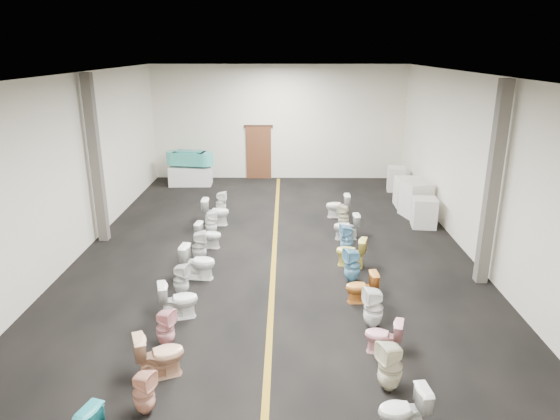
{
  "coord_description": "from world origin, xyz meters",
  "views": [
    {
      "loc": [
        0.29,
        -11.91,
        5.08
      ],
      "look_at": [
        0.14,
        1.0,
        0.88
      ],
      "focal_mm": 32.0,
      "sensor_mm": 36.0,
      "label": 1
    }
  ],
  "objects_px": {
    "display_table": "(191,176)",
    "toilet_right_8": "(347,239)",
    "appliance_crate_b": "(416,199)",
    "toilet_left_5": "(181,280)",
    "appliance_crate_d": "(396,179)",
    "toilet_right_4": "(373,308)",
    "bathtub": "(190,158)",
    "toilet_left_3": "(165,328)",
    "toilet_right_6": "(352,265)",
    "toilet_left_10": "(216,212)",
    "toilet_left_4": "(178,300)",
    "toilet_left_7": "(199,246)",
    "toilet_left_9": "(211,223)",
    "toilet_right_1": "(403,411)",
    "toilet_right_7": "(351,252)",
    "toilet_right_9": "(346,227)",
    "toilet_left_6": "(198,262)",
    "toilet_left_11": "(221,203)",
    "toilet_left_8": "(209,235)",
    "toilet_right_5": "(361,287)",
    "toilet_right_3": "(383,336)",
    "toilet_left_1": "(144,393)",
    "appliance_crate_c": "(408,192)",
    "toilet_right_2": "(390,366)",
    "toilet_left_2": "(160,355)",
    "toilet_right_11": "(338,206)",
    "appliance_crate_a": "(424,213)"
  },
  "relations": [
    {
      "from": "bathtub",
      "to": "toilet_left_3",
      "type": "relative_size",
      "value": 2.56
    },
    {
      "from": "toilet_left_10",
      "to": "toilet_left_11",
      "type": "height_order",
      "value": "toilet_left_10"
    },
    {
      "from": "appliance_crate_d",
      "to": "toilet_right_4",
      "type": "height_order",
      "value": "appliance_crate_d"
    },
    {
      "from": "toilet_right_4",
      "to": "toilet_right_8",
      "type": "relative_size",
      "value": 1.08
    },
    {
      "from": "toilet_left_10",
      "to": "toilet_right_6",
      "type": "distance_m",
      "value": 5.25
    },
    {
      "from": "toilet_left_2",
      "to": "toilet_right_1",
      "type": "bearing_deg",
      "value": -130.88
    },
    {
      "from": "toilet_left_5",
      "to": "toilet_right_5",
      "type": "distance_m",
      "value": 3.82
    },
    {
      "from": "display_table",
      "to": "toilet_right_7",
      "type": "height_order",
      "value": "toilet_right_7"
    },
    {
      "from": "toilet_left_4",
      "to": "appliance_crate_b",
      "type": "bearing_deg",
      "value": -60.7
    },
    {
      "from": "toilet_left_8",
      "to": "toilet_right_11",
      "type": "distance_m",
      "value": 4.47
    },
    {
      "from": "toilet_left_6",
      "to": "toilet_left_8",
      "type": "height_order",
      "value": "toilet_left_6"
    },
    {
      "from": "bathtub",
      "to": "toilet_left_3",
      "type": "distance_m",
      "value": 11.18
    },
    {
      "from": "toilet_right_1",
      "to": "toilet_right_2",
      "type": "bearing_deg",
      "value": 172.59
    },
    {
      "from": "toilet_left_9",
      "to": "toilet_right_1",
      "type": "xyz_separation_m",
      "value": [
        3.73,
        -7.66,
        -0.01
      ]
    },
    {
      "from": "toilet_left_3",
      "to": "toilet_left_11",
      "type": "bearing_deg",
      "value": 17.9
    },
    {
      "from": "display_table",
      "to": "toilet_left_10",
      "type": "xyz_separation_m",
      "value": [
        1.59,
        -4.61,
        0.05
      ]
    },
    {
      "from": "toilet_left_7",
      "to": "toilet_right_6",
      "type": "height_order",
      "value": "toilet_right_6"
    },
    {
      "from": "toilet_left_5",
      "to": "display_table",
      "type": "bearing_deg",
      "value": 22.29
    },
    {
      "from": "toilet_left_7",
      "to": "toilet_right_8",
      "type": "height_order",
      "value": "toilet_left_7"
    },
    {
      "from": "display_table",
      "to": "toilet_right_6",
      "type": "relative_size",
      "value": 2.0
    },
    {
      "from": "toilet_left_4",
      "to": "toilet_left_6",
      "type": "bearing_deg",
      "value": -19.34
    },
    {
      "from": "toilet_right_2",
      "to": "toilet_right_7",
      "type": "distance_m",
      "value": 4.63
    },
    {
      "from": "toilet_left_4",
      "to": "appliance_crate_d",
      "type": "bearing_deg",
      "value": -50.15
    },
    {
      "from": "toilet_left_5",
      "to": "toilet_right_1",
      "type": "relative_size",
      "value": 1.03
    },
    {
      "from": "toilet_left_8",
      "to": "appliance_crate_c",
      "type": "bearing_deg",
      "value": -50.73
    },
    {
      "from": "appliance_crate_c",
      "to": "toilet_left_6",
      "type": "relative_size",
      "value": 1.18
    },
    {
      "from": "toilet_left_11",
      "to": "toilet_right_5",
      "type": "bearing_deg",
      "value": -142.41
    },
    {
      "from": "bathtub",
      "to": "toilet_right_7",
      "type": "relative_size",
      "value": 2.48
    },
    {
      "from": "toilet_left_10",
      "to": "toilet_left_7",
      "type": "bearing_deg",
      "value": 179.56
    },
    {
      "from": "toilet_right_9",
      "to": "toilet_left_5",
      "type": "bearing_deg",
      "value": -52.47
    },
    {
      "from": "bathtub",
      "to": "toilet_left_4",
      "type": "xyz_separation_m",
      "value": [
        1.59,
        -10.06,
        -0.68
      ]
    },
    {
      "from": "display_table",
      "to": "toilet_right_8",
      "type": "height_order",
      "value": "toilet_right_8"
    },
    {
      "from": "toilet_left_7",
      "to": "toilet_left_10",
      "type": "relative_size",
      "value": 0.96
    },
    {
      "from": "toilet_left_4",
      "to": "toilet_left_5",
      "type": "bearing_deg",
      "value": -8.19
    },
    {
      "from": "appliance_crate_d",
      "to": "toilet_left_1",
      "type": "distance_m",
      "value": 13.5
    },
    {
      "from": "bathtub",
      "to": "toilet_right_8",
      "type": "bearing_deg",
      "value": -41.26
    },
    {
      "from": "appliance_crate_a",
      "to": "toilet_left_6",
      "type": "distance_m",
      "value": 7.08
    },
    {
      "from": "toilet_left_5",
      "to": "toilet_right_6",
      "type": "bearing_deg",
      "value": -66.18
    },
    {
      "from": "bathtub",
      "to": "toilet_left_4",
      "type": "bearing_deg",
      "value": -70.45
    },
    {
      "from": "appliance_crate_d",
      "to": "toilet_right_11",
      "type": "xyz_separation_m",
      "value": [
        -2.47,
        -3.1,
        -0.08
      ]
    },
    {
      "from": "appliance_crate_b",
      "to": "toilet_left_5",
      "type": "relative_size",
      "value": 1.5
    },
    {
      "from": "toilet_left_10",
      "to": "toilet_right_9",
      "type": "distance_m",
      "value": 3.95
    },
    {
      "from": "toilet_right_1",
      "to": "toilet_right_3",
      "type": "distance_m",
      "value": 1.9
    },
    {
      "from": "toilet_left_8",
      "to": "toilet_left_9",
      "type": "bearing_deg",
      "value": 12.22
    },
    {
      "from": "toilet_left_5",
      "to": "toilet_left_11",
      "type": "bearing_deg",
      "value": 11.59
    },
    {
      "from": "toilet_right_5",
      "to": "toilet_right_3",
      "type": "bearing_deg",
      "value": -0.66
    },
    {
      "from": "toilet_right_1",
      "to": "toilet_right_8",
      "type": "xyz_separation_m",
      "value": [
        -0.03,
        6.41,
        0.02
      ]
    },
    {
      "from": "appliance_crate_d",
      "to": "display_table",
      "type": "bearing_deg",
      "value": 174.48
    },
    {
      "from": "toilet_left_8",
      "to": "toilet_left_11",
      "type": "height_order",
      "value": "toilet_left_11"
    },
    {
      "from": "toilet_right_5",
      "to": "toilet_right_7",
      "type": "bearing_deg",
      "value": 175.54
    }
  ]
}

